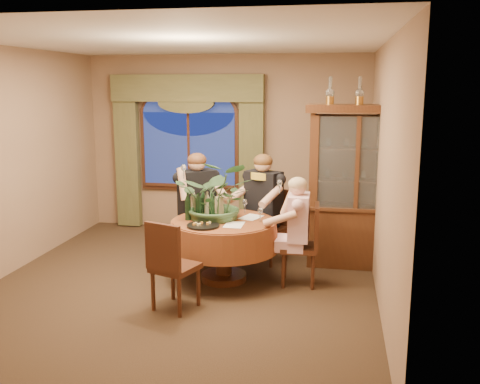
% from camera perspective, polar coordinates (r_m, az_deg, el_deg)
% --- Properties ---
extents(floor, '(5.00, 5.00, 0.00)m').
position_cam_1_polar(floor, '(6.54, -5.99, -9.61)').
color(floor, black).
rests_on(floor, ground).
extents(wall_back, '(4.50, 0.00, 4.50)m').
position_cam_1_polar(wall_back, '(8.58, -1.48, 5.13)').
color(wall_back, '#86654B').
rests_on(wall_back, ground).
extents(wall_right, '(0.00, 5.00, 5.00)m').
position_cam_1_polar(wall_right, '(5.94, 15.04, 1.94)').
color(wall_right, '#86654B').
rests_on(wall_right, ground).
extents(ceiling, '(5.00, 5.00, 0.00)m').
position_cam_1_polar(ceiling, '(6.12, -6.55, 15.67)').
color(ceiling, white).
rests_on(ceiling, wall_back).
extents(window, '(1.62, 0.10, 1.32)m').
position_cam_1_polar(window, '(8.67, -5.47, 4.48)').
color(window, navy).
rests_on(window, wall_back).
extents(arched_transom, '(1.60, 0.06, 0.44)m').
position_cam_1_polar(arched_transom, '(8.61, -5.57, 9.64)').
color(arched_transom, navy).
rests_on(arched_transom, wall_back).
extents(drapery_left, '(0.38, 0.14, 2.32)m').
position_cam_1_polar(drapery_left, '(8.97, -11.90, 3.75)').
color(drapery_left, '#4D4B29').
rests_on(drapery_left, floor).
extents(drapery_right, '(0.38, 0.14, 2.32)m').
position_cam_1_polar(drapery_right, '(8.41, 1.23, 3.50)').
color(drapery_right, '#4D4B29').
rests_on(drapery_right, floor).
extents(swag_valance, '(2.45, 0.16, 0.42)m').
position_cam_1_polar(swag_valance, '(8.53, -5.75, 10.97)').
color(swag_valance, '#4D4B29').
rests_on(swag_valance, wall_back).
extents(dining_table, '(1.71, 1.71, 0.75)m').
position_cam_1_polar(dining_table, '(6.47, -1.75, -6.24)').
color(dining_table, maroon).
rests_on(dining_table, floor).
extents(china_cabinet, '(1.30, 0.51, 2.09)m').
position_cam_1_polar(china_cabinet, '(7.00, 12.23, 0.53)').
color(china_cabinet, '#3C2013').
rests_on(china_cabinet, floor).
extents(oil_lamp_left, '(0.11, 0.11, 0.34)m').
position_cam_1_polar(oil_lamp_left, '(6.88, 9.60, 10.63)').
color(oil_lamp_left, '#A5722D').
rests_on(oil_lamp_left, china_cabinet).
extents(oil_lamp_center, '(0.11, 0.11, 0.34)m').
position_cam_1_polar(oil_lamp_center, '(6.88, 12.66, 10.52)').
color(oil_lamp_center, '#A5722D').
rests_on(oil_lamp_center, china_cabinet).
extents(oil_lamp_right, '(0.11, 0.11, 0.34)m').
position_cam_1_polar(oil_lamp_right, '(6.91, 15.71, 10.37)').
color(oil_lamp_right, '#A5722D').
rests_on(oil_lamp_right, china_cabinet).
extents(chair_right, '(0.44, 0.44, 0.96)m').
position_cam_1_polar(chair_right, '(6.36, 6.29, -5.64)').
color(chair_right, black).
rests_on(chair_right, floor).
extents(chair_back_right, '(0.57, 0.57, 0.96)m').
position_cam_1_polar(chair_back_right, '(7.12, 3.04, -3.72)').
color(chair_back_right, black).
rests_on(chair_back_right, floor).
extents(chair_back, '(0.57, 0.57, 0.96)m').
position_cam_1_polar(chair_back, '(7.29, -3.86, -3.37)').
color(chair_back, black).
rests_on(chair_back, floor).
extents(chair_front_left, '(0.54, 0.54, 0.96)m').
position_cam_1_polar(chair_front_left, '(5.69, -6.91, -7.72)').
color(chair_front_left, black).
rests_on(chair_front_left, floor).
extents(person_pink, '(0.43, 0.47, 1.30)m').
position_cam_1_polar(person_pink, '(6.29, 6.25, -4.23)').
color(person_pink, '#D5A6AE').
rests_on(person_pink, floor).
extents(person_back, '(0.71, 0.70, 1.47)m').
position_cam_1_polar(person_back, '(7.12, -4.61, -1.64)').
color(person_back, black).
rests_on(person_back, floor).
extents(person_scarf, '(0.68, 0.66, 1.46)m').
position_cam_1_polar(person_scarf, '(7.07, 2.52, -1.75)').
color(person_scarf, black).
rests_on(person_scarf, floor).
extents(stoneware_vase, '(0.13, 0.13, 0.25)m').
position_cam_1_polar(stoneware_vase, '(6.51, -2.26, -1.60)').
color(stoneware_vase, tan).
rests_on(stoneware_vase, dining_table).
extents(centerpiece_plant, '(0.94, 1.05, 0.82)m').
position_cam_1_polar(centerpiece_plant, '(6.34, -2.42, 2.52)').
color(centerpiece_plant, '#335532').
rests_on(centerpiece_plant, dining_table).
extents(olive_bowl, '(0.17, 0.17, 0.05)m').
position_cam_1_polar(olive_bowl, '(6.33, -1.32, -2.87)').
color(olive_bowl, '#4C5B30').
rests_on(olive_bowl, dining_table).
extents(cheese_platter, '(0.37, 0.37, 0.02)m').
position_cam_1_polar(cheese_platter, '(6.09, -3.96, -3.61)').
color(cheese_platter, black).
rests_on(cheese_platter, dining_table).
extents(wine_bottle_0, '(0.07, 0.07, 0.33)m').
position_cam_1_polar(wine_bottle_0, '(6.31, -3.02, -1.64)').
color(wine_bottle_0, black).
rests_on(wine_bottle_0, dining_table).
extents(wine_bottle_1, '(0.07, 0.07, 0.33)m').
position_cam_1_polar(wine_bottle_1, '(6.56, -4.98, -1.16)').
color(wine_bottle_1, tan).
rests_on(wine_bottle_1, dining_table).
extents(wine_bottle_2, '(0.07, 0.07, 0.33)m').
position_cam_1_polar(wine_bottle_2, '(6.38, -5.59, -1.53)').
color(wine_bottle_2, black).
rests_on(wine_bottle_2, dining_table).
extents(wine_bottle_3, '(0.07, 0.07, 0.33)m').
position_cam_1_polar(wine_bottle_3, '(6.41, -3.52, -1.42)').
color(wine_bottle_3, tan).
rests_on(wine_bottle_3, dining_table).
extents(wine_bottle_4, '(0.07, 0.07, 0.33)m').
position_cam_1_polar(wine_bottle_4, '(6.36, -4.46, -1.55)').
color(wine_bottle_4, black).
rests_on(wine_bottle_4, dining_table).
extents(wine_bottle_5, '(0.07, 0.07, 0.33)m').
position_cam_1_polar(wine_bottle_5, '(6.53, -3.94, -1.21)').
color(wine_bottle_5, black).
rests_on(wine_bottle_5, dining_table).
extents(tasting_paper_0, '(0.21, 0.30, 0.00)m').
position_cam_1_polar(tasting_paper_0, '(6.15, -0.63, -3.51)').
color(tasting_paper_0, white).
rests_on(tasting_paper_0, dining_table).
extents(tasting_paper_1, '(0.30, 0.35, 0.00)m').
position_cam_1_polar(tasting_paper_1, '(6.49, 1.19, -2.71)').
color(tasting_paper_1, white).
rests_on(tasting_paper_1, dining_table).
extents(wine_glass_person_pink, '(0.07, 0.07, 0.18)m').
position_cam_1_polar(wine_glass_person_pink, '(6.28, 2.18, -2.40)').
color(wine_glass_person_pink, silver).
rests_on(wine_glass_person_pink, dining_table).
extents(wine_glass_person_back, '(0.07, 0.07, 0.18)m').
position_cam_1_polar(wine_glass_person_back, '(6.74, -3.36, -1.44)').
color(wine_glass_person_back, silver).
rests_on(wine_glass_person_back, dining_table).
extents(wine_glass_person_scarf, '(0.07, 0.07, 0.18)m').
position_cam_1_polar(wine_glass_person_scarf, '(6.70, 0.51, -1.51)').
color(wine_glass_person_scarf, silver).
rests_on(wine_glass_person_scarf, dining_table).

